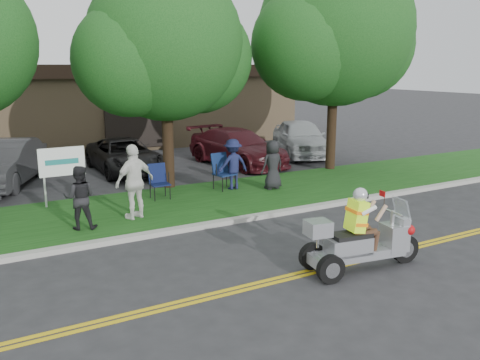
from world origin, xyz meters
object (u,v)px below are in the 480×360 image
parked_car_left (4,163)px  parked_car_mid (125,156)px  trike_scooter (359,242)px  parked_car_far_right (301,138)px  parked_car_right (238,147)px  spectator_adult_mid (80,198)px  lawn_chair_a (158,179)px  lawn_chair_b (222,169)px  spectator_adult_right (135,182)px

parked_car_left → parked_car_mid: parked_car_left is taller
trike_scooter → parked_car_far_right: size_ratio=0.54×
trike_scooter → parked_car_right: bearing=81.8°
spectator_adult_mid → parked_car_right: spectator_adult_mid is taller
lawn_chair_a → parked_car_mid: bearing=87.6°
lawn_chair_b → parked_car_left: bearing=134.5°
parked_car_left → parked_car_right: parked_car_left is taller
parked_car_left → parked_car_right: bearing=19.4°
trike_scooter → parked_car_left: size_ratio=0.55×
spectator_adult_right → parked_car_far_right: size_ratio=0.41×
lawn_chair_a → spectator_adult_right: bearing=-124.7°
parked_car_mid → parked_car_right: 4.50m
lawn_chair_b → spectator_adult_right: spectator_adult_right is taller
parked_car_right → parked_car_mid: bearing=160.2°
parked_car_mid → parked_car_far_right: (7.92, -0.36, 0.18)m
parked_car_left → parked_car_mid: bearing=26.4°
spectator_adult_mid → parked_car_right: (7.47, 5.64, -0.15)m
parked_car_right → parked_car_far_right: 3.54m
lawn_chair_a → parked_car_right: (4.80, 3.78, 0.04)m
trike_scooter → spectator_adult_right: (-2.83, 5.24, 0.48)m
spectator_adult_mid → parked_car_right: 9.36m
lawn_chair_b → parked_car_left: (-5.98, 4.33, 0.02)m
trike_scooter → lawn_chair_b: size_ratio=2.25×
lawn_chair_a → spectator_adult_mid: 3.26m
parked_car_mid → spectator_adult_mid: bearing=-114.9°
spectator_adult_right → parked_car_left: bearing=-86.0°
trike_scooter → lawn_chair_a: 7.07m
spectator_adult_right → parked_car_far_right: (9.54, 5.93, -0.26)m
lawn_chair_b → parked_car_mid: (-1.80, 4.53, -0.12)m
parked_car_mid → parked_car_right: size_ratio=0.91×
lawn_chair_b → parked_car_far_right: bearing=24.8°
parked_car_far_right → lawn_chair_a: bearing=-130.7°
parked_car_mid → parked_car_right: parked_car_right is taller
spectator_adult_mid → parked_car_right: size_ratio=0.31×
spectator_adult_mid → parked_car_far_right: size_ratio=0.33×
lawn_chair_b → spectator_adult_right: 3.86m
trike_scooter → parked_car_mid: trike_scooter is taller
lawn_chair_a → spectator_adult_mid: (-2.67, -1.85, 0.20)m
lawn_chair_a → parked_car_right: size_ratio=0.20×
spectator_adult_mid → parked_car_mid: spectator_adult_mid is taller
lawn_chair_a → parked_car_left: parked_car_left is taller
parked_car_right → parked_car_far_right: parked_car_far_right is taller
spectator_adult_right → lawn_chair_a: bearing=-145.7°
spectator_adult_right → parked_car_mid: (1.62, 6.29, -0.44)m
lawn_chair_a → parked_car_left: 5.84m
parked_car_left → parked_car_right: size_ratio=0.93×
spectator_adult_right → parked_car_far_right: spectator_adult_right is taller
spectator_adult_mid → parked_car_left: 6.39m
parked_car_right → parked_car_far_right: (3.50, 0.49, 0.08)m
parked_car_left → lawn_chair_a: bearing=-25.7°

